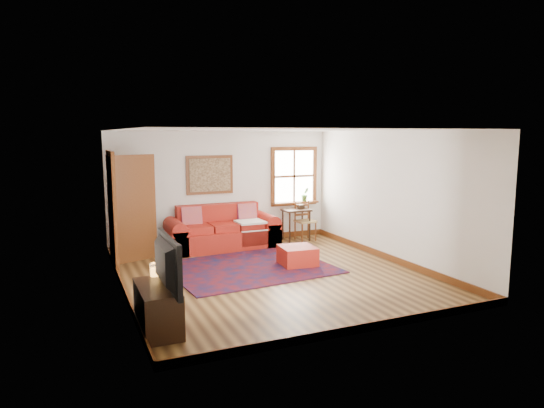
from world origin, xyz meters
name	(u,v)px	position (x,y,z in m)	size (l,w,h in m)	color
ground	(272,275)	(0.00, 0.00, 0.00)	(5.50, 5.50, 0.00)	#402611
room_envelope	(271,180)	(0.00, 0.02, 1.65)	(5.04, 5.54, 2.52)	silver
window	(295,182)	(1.78, 2.70, 1.31)	(1.18, 0.20, 1.38)	white
doorway	(126,208)	(-2.21, 1.78, 1.07)	(0.89, 1.08, 2.14)	black
framed_artwork	(210,175)	(-0.30, 2.71, 1.55)	(1.05, 0.07, 0.85)	brown
persian_rug	(249,267)	(-0.21, 0.55, 0.01)	(2.85, 2.28, 0.02)	#560C0F
red_leather_sofa	(222,234)	(-0.17, 2.29, 0.31)	(2.35, 0.97, 0.92)	#AB2016
red_ottoman	(297,256)	(0.69, 0.38, 0.18)	(0.63, 0.63, 0.36)	#AB2016
side_table	(296,215)	(1.62, 2.32, 0.60)	(0.61, 0.45, 0.73)	black
ladder_back_chair	(304,219)	(1.82, 2.30, 0.48)	(0.44, 0.42, 0.89)	tan
media_cabinet	(158,308)	(-2.26, -1.63, 0.28)	(0.46, 1.02, 0.56)	black
television	(160,263)	(-2.24, -1.79, 0.89)	(1.14, 0.15, 0.66)	black
candle_hurricane	(154,270)	(-2.21, -1.19, 0.65)	(0.12, 0.12, 0.18)	silver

